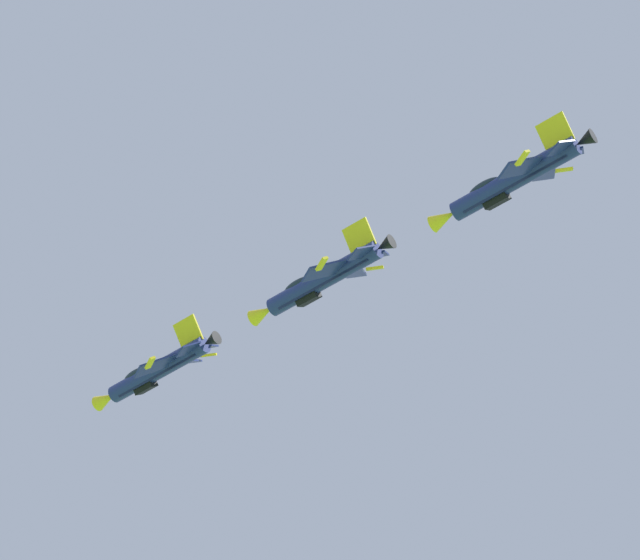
{
  "coord_description": "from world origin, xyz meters",
  "views": [
    {
      "loc": [
        -1.02,
        0.64,
        1.75
      ],
      "look_at": [
        4.16,
        81.88,
        79.91
      ],
      "focal_mm": 71.29,
      "sensor_mm": 36.0,
      "label": 1
    }
  ],
  "objects": [
    {
      "name": "fighter_jet_lead",
      "position": [
        -10.75,
        95.38,
        79.79
      ],
      "size": [
        12.72,
        11.8,
        6.37
      ],
      "rotation": [
        0.0,
        -0.67,
        0.83
      ],
      "color": "navy"
    },
    {
      "name": "fighter_jet_left_wing",
      "position": [
        4.28,
        82.05,
        80.02
      ],
      "size": [
        12.72,
        11.8,
        5.89
      ],
      "rotation": [
        0.0,
        -0.61,
        0.83
      ],
      "color": "navy"
    },
    {
      "name": "fighter_jet_right_wing",
      "position": [
        19.5,
        70.38,
        81.34
      ],
      "size": [
        12.72,
        11.8,
        5.94
      ],
      "rotation": [
        0.0,
        -0.61,
        0.83
      ],
      "color": "navy"
    }
  ]
}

